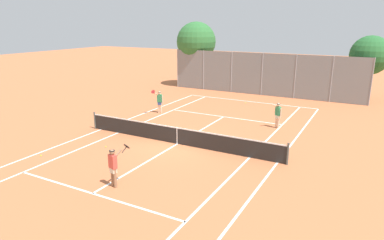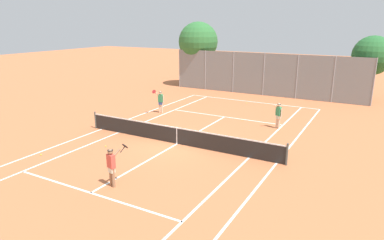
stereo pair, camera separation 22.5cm
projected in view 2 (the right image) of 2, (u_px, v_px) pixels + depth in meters
ground_plane at (177, 144)px, 18.66m from camera, size 120.00×120.00×0.00m
court_line_markings at (177, 144)px, 18.66m from camera, size 11.10×23.90×0.01m
tennis_net at (177, 135)px, 18.52m from camera, size 12.00×0.10×1.07m
player_near_side at (112, 165)px, 13.58m from camera, size 0.80×0.71×1.77m
player_far_left at (161, 101)px, 24.84m from camera, size 0.58×0.80×1.77m
player_far_right at (278, 114)px, 21.20m from camera, size 0.56×0.45×1.60m
loose_tennis_ball_0 at (247, 103)px, 28.00m from camera, size 0.07×0.07×0.07m
loose_tennis_ball_1 at (106, 146)px, 18.21m from camera, size 0.07×0.07×0.07m
loose_tennis_ball_2 at (242, 120)px, 23.16m from camera, size 0.07×0.07×0.07m
loose_tennis_ball_3 at (41, 155)px, 17.03m from camera, size 0.07×0.07×0.07m
back_fence at (264, 74)px, 30.70m from camera, size 17.74×0.08×3.81m
tree_behind_left at (198, 43)px, 34.90m from camera, size 3.99×3.99×6.51m
tree_behind_right at (371, 57)px, 28.17m from camera, size 3.24×3.24×5.39m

